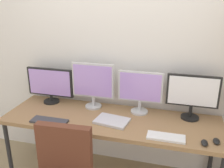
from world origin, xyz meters
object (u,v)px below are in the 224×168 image
at_px(monitor_far_left, 50,84).
at_px(keyboard_right, 166,137).
at_px(mouse_left_side, 216,141).
at_px(monitor_center_right, 140,90).
at_px(monitor_center_left, 93,83).
at_px(keyboard_left, 49,121).
at_px(laptop_closed, 112,121).
at_px(desk, 111,123).
at_px(mouse_right_side, 204,143).
at_px(monitor_far_right, 192,94).

relative_size(monitor_far_left, keyboard_right, 1.66).
height_order(keyboard_right, mouse_left_side, mouse_left_side).
xyz_separation_m(monitor_far_left, monitor_center_right, (1.02, -0.00, 0.03)).
distance_m(monitor_center_left, monitor_center_right, 0.51).
xyz_separation_m(monitor_center_left, keyboard_left, (-0.30, -0.44, -0.27)).
relative_size(monitor_center_left, monitor_center_right, 1.09).
bearing_deg(monitor_center_right, laptop_closed, -128.59).
bearing_deg(keyboard_left, monitor_center_left, 55.50).
xyz_separation_m(desk, monitor_center_right, (0.26, 0.21, 0.30)).
height_order(monitor_far_left, laptop_closed, monitor_far_left).
height_order(monitor_far_left, mouse_right_side, monitor_far_left).
relative_size(keyboard_right, mouse_right_side, 3.41).
height_order(keyboard_right, mouse_right_side, mouse_right_side).
distance_m(monitor_center_left, keyboard_right, 0.97).
bearing_deg(monitor_far_left, mouse_right_side, -15.58).
distance_m(desk, monitor_center_right, 0.45).
bearing_deg(keyboard_right, monitor_far_left, 161.58).
bearing_deg(monitor_center_right, mouse_right_side, -36.52).
bearing_deg(monitor_center_right, monitor_far_left, 180.00).
distance_m(monitor_center_left, monitor_far_right, 1.02).
relative_size(monitor_far_left, mouse_left_side, 5.65).
bearing_deg(keyboard_right, monitor_center_right, 124.50).
bearing_deg(mouse_right_side, keyboard_left, 179.38).
bearing_deg(laptop_closed, monitor_far_left, 169.45).
bearing_deg(mouse_left_side, monitor_center_left, 161.77).
bearing_deg(mouse_right_side, mouse_left_side, 27.95).
height_order(monitor_center_right, laptop_closed, monitor_center_right).
bearing_deg(monitor_far_right, laptop_closed, -159.09).
bearing_deg(monitor_center_right, mouse_left_side, -29.43).
distance_m(mouse_left_side, mouse_right_side, 0.11).
distance_m(desk, monitor_far_left, 0.84).
relative_size(monitor_center_right, mouse_right_side, 4.77).
distance_m(monitor_far_right, keyboard_right, 0.55).
distance_m(desk, keyboard_left, 0.61).
bearing_deg(keyboard_right, desk, 157.67).
xyz_separation_m(monitor_center_right, mouse_right_side, (0.62, -0.46, -0.24)).
distance_m(keyboard_left, mouse_left_side, 1.53).
relative_size(monitor_far_left, mouse_right_side, 5.65).
height_order(monitor_far_left, monitor_center_right, monitor_center_right).
xyz_separation_m(desk, keyboard_right, (0.56, -0.23, 0.06)).
height_order(monitor_center_left, monitor_center_right, monitor_center_left).
xyz_separation_m(desk, mouse_left_side, (0.97, -0.19, 0.07)).
distance_m(monitor_center_right, mouse_right_side, 0.80).
xyz_separation_m(keyboard_right, mouse_left_side, (0.41, 0.04, 0.01)).
height_order(monitor_far_right, keyboard_right, monitor_far_right).
distance_m(monitor_center_right, mouse_left_side, 0.86).
relative_size(monitor_center_right, laptop_closed, 1.43).
bearing_deg(monitor_far_left, keyboard_right, -18.42).
bearing_deg(keyboard_right, mouse_left_side, 5.15).
xyz_separation_m(keyboard_right, laptop_closed, (-0.53, 0.16, 0.00)).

